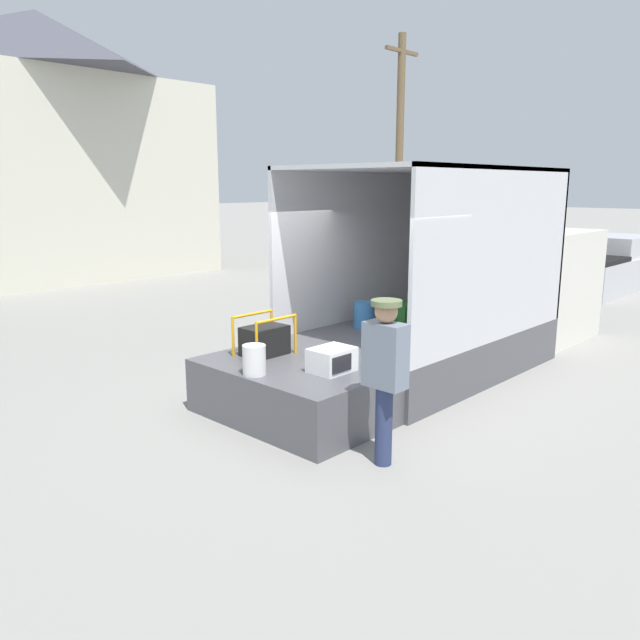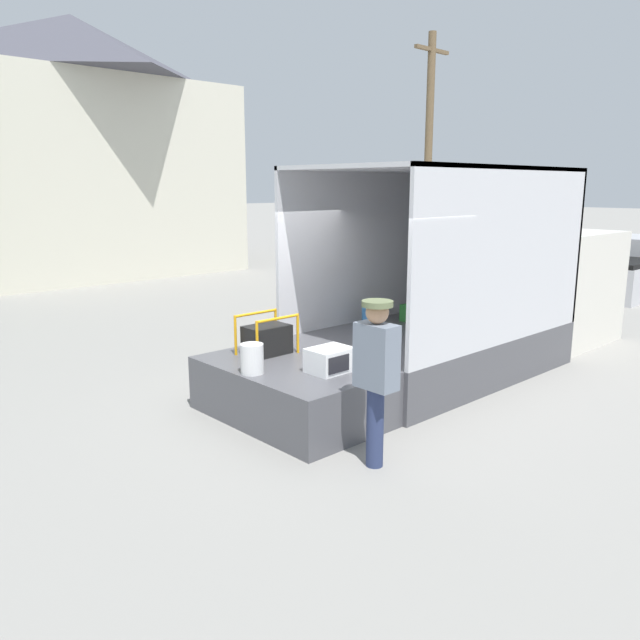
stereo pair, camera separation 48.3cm
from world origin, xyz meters
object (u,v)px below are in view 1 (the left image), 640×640
Objects in this scene: microwave at (332,360)px; utility_pole at (399,148)px; worker_person at (385,365)px; pickup_truck_silver at (603,267)px; portable_generator at (266,340)px; orange_bucket at (254,360)px; box_truck at (481,299)px.

utility_pole reaches higher than microwave.
worker_person is (-0.41, -1.11, 0.25)m from microwave.
microwave is 16.95m from utility_pole.
microwave is 13.02m from pickup_truck_silver.
worker_person is at bearing -110.48° from microwave.
portable_generator is 2.30m from worker_person.
worker_person reaches higher than pickup_truck_silver.
portable_generator is (-0.03, 1.15, 0.06)m from microwave.
worker_person reaches higher than orange_bucket.
orange_bucket is 0.07× the size of pickup_truck_silver.
box_truck reaches higher than worker_person.
box_truck is at bearing -136.75° from utility_pole.
portable_generator is 1.98× the size of orange_bucket.
microwave is at bearing -173.56° from pickup_truck_silver.
box_truck is 5.18m from worker_person.
box_truck is 4.52m from microwave.
orange_bucket is at bearing 141.52° from microwave.
box_truck is 4.56m from portable_generator.
orange_bucket is 17.23m from utility_pole.
orange_bucket is at bearing 179.78° from box_truck.
pickup_truck_silver reaches higher than portable_generator.
portable_generator is at bearing 39.60° from orange_bucket.
utility_pole is at bearing 30.54° from portable_generator.
utility_pole is at bearing 83.93° from pickup_truck_silver.
worker_person is 17.86m from utility_pole.
microwave is 1.21m from worker_person.
box_truck is at bearing -7.47° from portable_generator.
portable_generator is 12.97m from pickup_truck_silver.
pickup_truck_silver is (13.35, 2.57, -0.46)m from worker_person.
pickup_truck_silver is at bearing 10.89° from worker_person.
box_truck is 13.16m from utility_pole.
microwave is at bearing -38.48° from orange_bucket.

